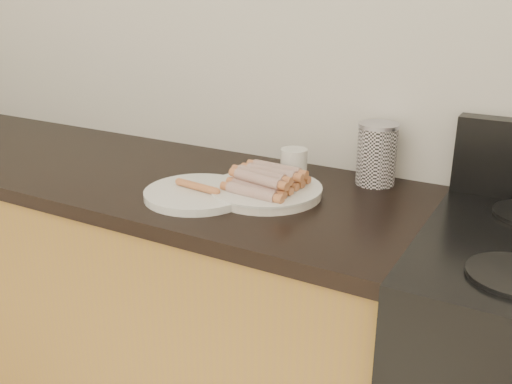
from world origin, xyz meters
The scene contains 9 objects.
wall_back centered at (0.00, 2.00, 1.30)m, with size 4.00×0.04×2.60m, color silver.
cabinet_base centered at (-0.70, 1.69, 0.43)m, with size 2.20×0.59×0.86m, color brown.
counter_slab centered at (-0.70, 1.69, 0.88)m, with size 2.20×0.62×0.04m, color black.
main_plate centered at (-0.02, 1.69, 0.91)m, with size 0.29×0.29×0.02m, color silver.
side_plate centered at (-0.17, 1.59, 0.91)m, with size 0.28×0.28×0.02m, color white.
hotdog_pile centered at (-0.02, 1.69, 0.94)m, with size 0.14×0.21×0.06m.
plain_sausages centered at (-0.17, 1.59, 0.93)m, with size 0.13×0.04×0.02m.
canister centered at (0.20, 1.92, 0.99)m, with size 0.11×0.11×0.17m.
mug centered at (-0.01, 1.83, 0.95)m, with size 0.07×0.07×0.09m, color white.
Camera 1 is at (0.65, 0.45, 1.43)m, focal length 40.00 mm.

